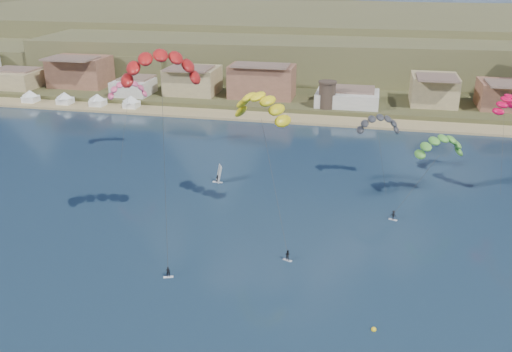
# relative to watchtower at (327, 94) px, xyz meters

# --- Properties ---
(ground) EXTENTS (2400.00, 2400.00, 0.00)m
(ground) POSITION_rel_watchtower_xyz_m (-5.00, -114.00, -6.37)
(ground) COLOR black
(ground) RESTS_ON ground
(beach) EXTENTS (2200.00, 12.00, 0.90)m
(beach) POSITION_rel_watchtower_xyz_m (-5.00, -8.00, -6.12)
(beach) COLOR tan
(beach) RESTS_ON ground
(land) EXTENTS (2200.00, 900.00, 4.00)m
(land) POSITION_rel_watchtower_xyz_m (-5.00, 446.00, -6.37)
(land) COLOR brown
(land) RESTS_ON ground
(foothills) EXTENTS (940.00, 210.00, 18.00)m
(foothills) POSITION_rel_watchtower_xyz_m (17.39, 118.47, 2.71)
(foothills) COLOR brown
(foothills) RESTS_ON ground
(town) EXTENTS (400.00, 24.00, 12.00)m
(town) POSITION_rel_watchtower_xyz_m (-45.00, 8.00, 1.63)
(town) COLOR silver
(town) RESTS_ON ground
(watchtower) EXTENTS (5.82, 5.82, 8.60)m
(watchtower) POSITION_rel_watchtower_xyz_m (0.00, 0.00, 0.00)
(watchtower) COLOR #47382D
(watchtower) RESTS_ON ground
(beach_tents) EXTENTS (43.40, 6.40, 5.00)m
(beach_tents) POSITION_rel_watchtower_xyz_m (-81.25, -8.00, -2.66)
(beach_tents) COLOR white
(beach_tents) RESTS_ON ground
(kitesurfer_red) EXTENTS (13.49, 15.07, 34.37)m
(kitesurfer_red) POSITION_rel_watchtower_xyz_m (-17.45, -92.06, 24.84)
(kitesurfer_red) COLOR silver
(kitesurfer_red) RESTS_ON ground
(kitesurfer_yellow) EXTENTS (14.82, 20.64, 27.39)m
(kitesurfer_yellow) POSITION_rel_watchtower_xyz_m (-5.00, -77.55, 15.79)
(kitesurfer_yellow) COLOR silver
(kitesurfer_yellow) RESTS_ON ground
(kitesurfer_green) EXTENTS (14.54, 15.87, 17.56)m
(kitesurfer_green) POSITION_rel_watchtower_xyz_m (27.68, -62.47, 5.80)
(kitesurfer_green) COLOR silver
(kitesurfer_green) RESTS_ON ground
(distant_kite_pink) EXTENTS (10.38, 8.55, 20.25)m
(distant_kite_pink) POSITION_rel_watchtower_xyz_m (-44.34, -48.43, 10.77)
(distant_kite_pink) COLOR #262626
(distant_kite_pink) RESTS_ON ground
(distant_kite_dark) EXTENTS (10.05, 6.85, 17.09)m
(distant_kite_dark) POSITION_rel_watchtower_xyz_m (15.75, -54.72, 7.47)
(distant_kite_dark) COLOR #262626
(distant_kite_dark) RESTS_ON ground
(distant_kite_red) EXTENTS (7.22, 8.86, 21.04)m
(distant_kite_red) POSITION_rel_watchtower_xyz_m (41.30, -49.43, 11.99)
(distant_kite_red) COLOR #262626
(distant_kite_red) RESTS_ON ground
(windsurfer) EXTENTS (2.29, 2.50, 3.99)m
(windsurfer) POSITION_rel_watchtower_xyz_m (-17.70, -62.80, -5.10)
(windsurfer) COLOR silver
(windsurfer) RESTS_ON ground
(buoy) EXTENTS (0.71, 0.71, 0.71)m
(buoy) POSITION_rel_watchtower_xyz_m (16.53, -107.92, -6.25)
(buoy) COLOR yellow
(buoy) RESTS_ON ground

